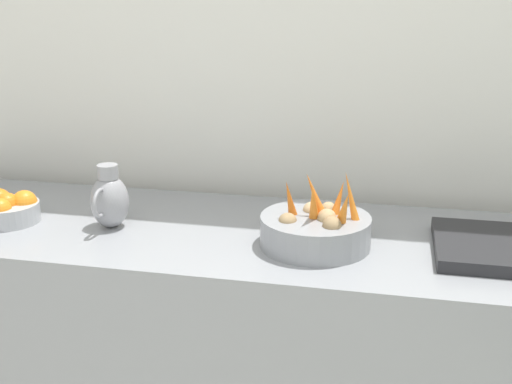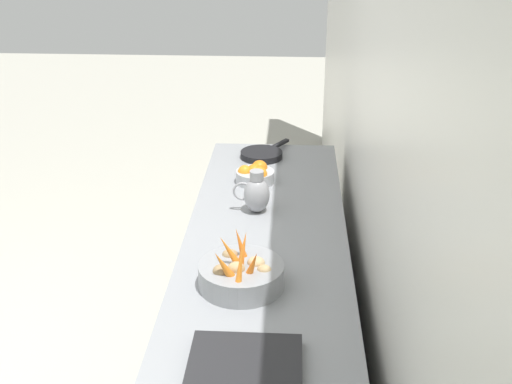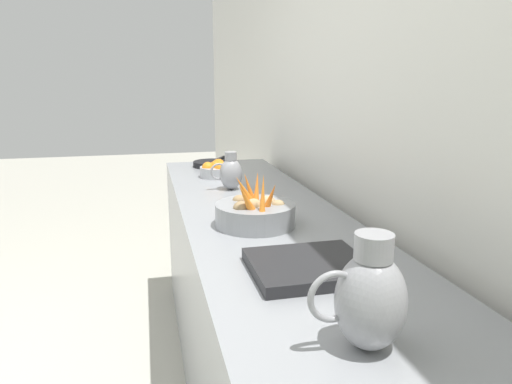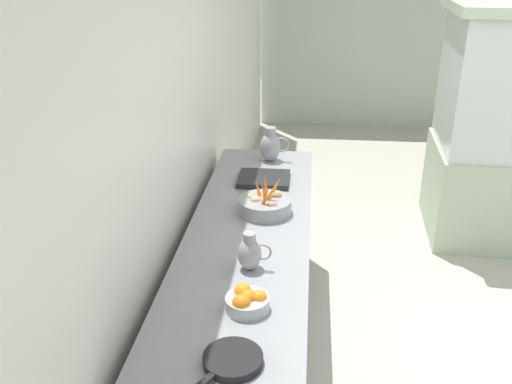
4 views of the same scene
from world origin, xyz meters
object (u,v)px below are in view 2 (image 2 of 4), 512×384
(vegetable_colander, at_px, (241,274))
(skillet_on_counter, at_px, (262,154))
(metal_pitcher_short, at_px, (256,193))
(orange_bowl, at_px, (255,174))

(vegetable_colander, relative_size, skillet_on_counter, 0.90)
(metal_pitcher_short, distance_m, skillet_on_counter, 0.68)
(vegetable_colander, distance_m, skillet_on_counter, 1.31)
(vegetable_colander, xyz_separation_m, orange_bowl, (0.00, -0.96, -0.01))
(vegetable_colander, relative_size, metal_pitcher_short, 1.59)
(orange_bowl, bearing_deg, vegetable_colander, 90.28)
(skillet_on_counter, bearing_deg, metal_pitcher_short, 90.59)
(vegetable_colander, bearing_deg, orange_bowl, -89.72)
(orange_bowl, height_order, skillet_on_counter, orange_bowl)
(metal_pitcher_short, relative_size, skillet_on_counter, 0.57)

